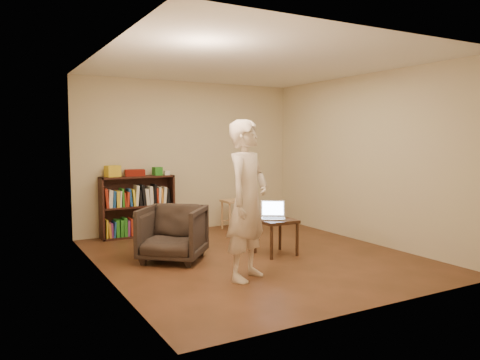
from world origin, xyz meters
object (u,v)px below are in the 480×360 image
side_table (276,225)px  laptop (273,214)px  person (247,200)px  armchair (173,233)px  stool (233,206)px  bookshelf (137,210)px

side_table → laptop: bearing=86.1°
side_table → laptop: size_ratio=1.06×
side_table → person: size_ratio=0.27×
armchair → stool: bearing=80.8°
person → armchair: bearing=80.0°
stool → armchair: armchair is taller
stool → laptop: bearing=-100.3°
stool → person: person is taller
armchair → side_table: (1.37, -0.38, 0.05)m
armchair → laptop: laptop is taller
stool → armchair: bearing=-138.8°
stool → person: 2.98m
bookshelf → stool: size_ratio=2.26×
bookshelf → stool: 1.67m
bookshelf → stool: bookshelf is taller
bookshelf → person: 3.00m
armchair → side_table: armchair is taller
bookshelf → side_table: bearing=-58.6°
laptop → armchair: bearing=-161.4°
stool → side_table: stool is taller
side_table → laptop: 0.16m
armchair → person: (0.46, -1.17, 0.55)m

